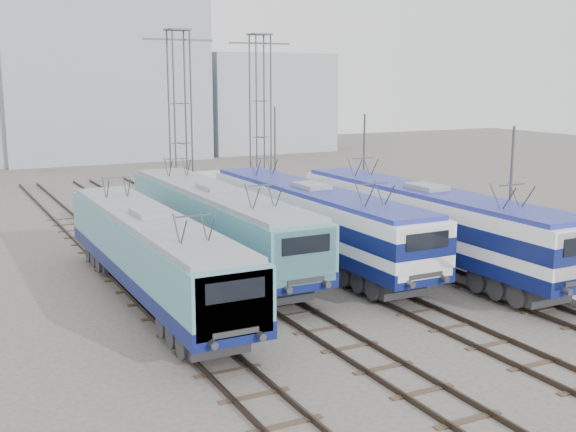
# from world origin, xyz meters

# --- Properties ---
(ground) EXTENTS (160.00, 160.00, 0.00)m
(ground) POSITION_xyz_m (0.00, 0.00, 0.00)
(ground) COLOR #514C47
(platform) EXTENTS (4.00, 70.00, 0.30)m
(platform) POSITION_xyz_m (10.20, 8.00, 0.15)
(platform) COLOR #9E9E99
(platform) RESTS_ON ground
(locomotive_far_left) EXTENTS (2.80, 17.69, 3.33)m
(locomotive_far_left) POSITION_xyz_m (-6.75, 5.97, 2.21)
(locomotive_far_left) COLOR #0C154F
(locomotive_far_left) RESTS_ON ground
(locomotive_center_left) EXTENTS (2.94, 18.55, 3.49)m
(locomotive_center_left) POSITION_xyz_m (-2.25, 10.24, 2.31)
(locomotive_center_left) COLOR #0C154F
(locomotive_center_left) RESTS_ON ground
(locomotive_center_right) EXTENTS (2.91, 18.42, 3.46)m
(locomotive_center_right) POSITION_xyz_m (2.25, 8.75, 2.35)
(locomotive_center_right) COLOR #0C154F
(locomotive_center_right) RESTS_ON ground
(locomotive_far_right) EXTENTS (2.97, 18.79, 3.53)m
(locomotive_far_right) POSITION_xyz_m (6.75, 5.48, 2.39)
(locomotive_far_right) COLOR #0C154F
(locomotive_far_right) RESTS_ON ground
(catenary_tower_west) EXTENTS (4.50, 1.20, 12.00)m
(catenary_tower_west) POSITION_xyz_m (0.00, 22.00, 6.64)
(catenary_tower_west) COLOR #3F4247
(catenary_tower_west) RESTS_ON ground
(catenary_tower_east) EXTENTS (4.50, 1.20, 12.00)m
(catenary_tower_east) POSITION_xyz_m (6.50, 24.00, 6.64)
(catenary_tower_east) COLOR #3F4247
(catenary_tower_east) RESTS_ON ground
(mast_front) EXTENTS (0.12, 0.12, 7.00)m
(mast_front) POSITION_xyz_m (8.60, 2.00, 3.50)
(mast_front) COLOR #3F4247
(mast_front) RESTS_ON ground
(mast_mid) EXTENTS (0.12, 0.12, 7.00)m
(mast_mid) POSITION_xyz_m (8.60, 14.00, 3.50)
(mast_mid) COLOR #3F4247
(mast_mid) RESTS_ON ground
(mast_rear) EXTENTS (0.12, 0.12, 7.00)m
(mast_rear) POSITION_xyz_m (8.60, 26.00, 3.50)
(mast_rear) COLOR #3F4247
(mast_rear) RESTS_ON ground
(safety_cone) EXTENTS (0.28, 0.28, 0.50)m
(safety_cone) POSITION_xyz_m (8.85, -1.61, 0.55)
(safety_cone) COLOR orange
(safety_cone) RESTS_ON platform
(building_center) EXTENTS (22.00, 14.00, 18.00)m
(building_center) POSITION_xyz_m (4.00, 62.00, 9.00)
(building_center) COLOR #8A92A8
(building_center) RESTS_ON ground
(building_east) EXTENTS (16.00, 12.00, 12.00)m
(building_east) POSITION_xyz_m (24.00, 62.00, 6.00)
(building_east) COLOR #8F979F
(building_east) RESTS_ON ground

